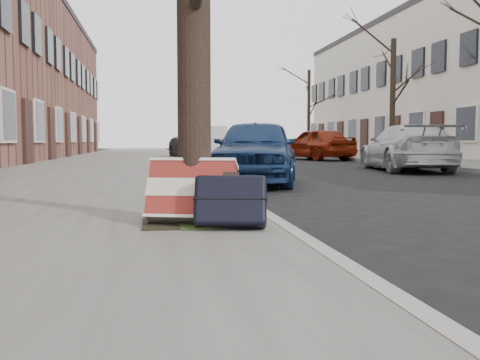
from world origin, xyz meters
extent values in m
cube|color=gray|center=(-3.70, 15.00, 0.06)|extent=(5.00, 70.00, 0.12)
cube|color=slate|center=(7.80, 15.00, 0.06)|extent=(4.00, 70.00, 0.12)
cube|color=black|center=(-2.00, 1.20, 0.13)|extent=(0.85, 0.85, 0.02)
cube|color=maroon|center=(-2.01, 1.06, 0.40)|extent=(0.80, 0.59, 0.55)
cube|color=black|center=(-1.73, 0.77, 0.34)|extent=(0.63, 0.44, 0.45)
imported|color=navy|center=(-0.36, 6.71, 0.63)|extent=(2.46, 3.99, 1.27)
imported|color=#B6BABF|center=(-0.39, 15.73, 0.68)|extent=(1.96, 4.29, 1.37)
imported|color=#39383D|center=(-0.06, 20.00, 0.66)|extent=(3.22, 5.15, 1.33)
imported|color=#B4B7BC|center=(4.57, 10.41, 0.63)|extent=(2.43, 4.57, 1.26)
imported|color=maroon|center=(4.70, 19.11, 0.69)|extent=(2.86, 4.39, 1.39)
cylinder|color=black|center=(7.20, 16.93, 2.51)|extent=(0.22, 0.22, 4.78)
cylinder|color=black|center=(7.20, 28.61, 2.66)|extent=(0.20, 0.20, 5.08)
camera|label=1|loc=(-2.33, -3.40, 0.82)|focal=40.00mm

